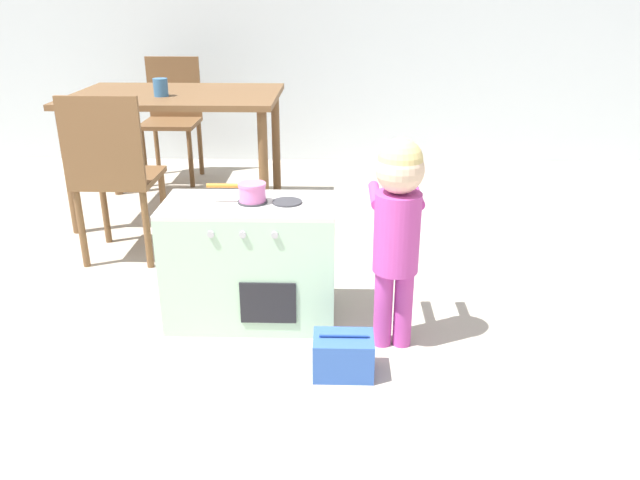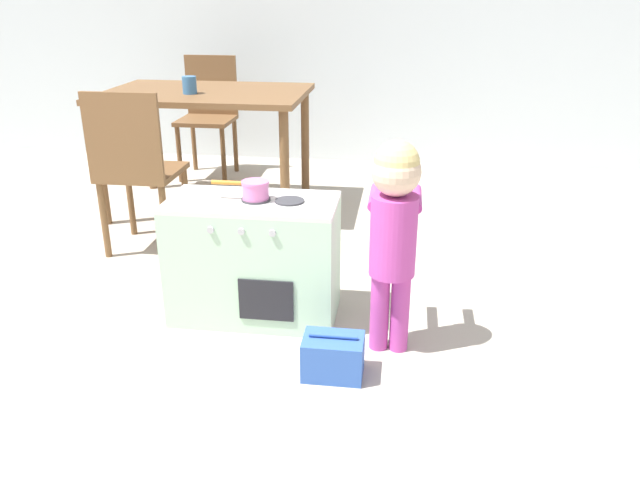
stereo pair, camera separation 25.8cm
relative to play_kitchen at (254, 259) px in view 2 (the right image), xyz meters
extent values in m
plane|color=#B2A899|center=(-0.17, -0.84, -0.27)|extent=(16.00, 16.00, 0.00)
cube|color=#B2DBB7|center=(0.00, 0.00, -0.01)|extent=(0.73, 0.37, 0.52)
cube|color=silver|center=(0.00, 0.00, 0.26)|extent=(0.73, 0.37, 0.02)
cylinder|color=#38383D|center=(0.02, 0.00, 0.28)|extent=(0.12, 0.12, 0.01)
cylinder|color=#38383D|center=(0.16, 0.00, 0.28)|extent=(0.12, 0.12, 0.01)
cube|color=black|center=(0.09, -0.19, -0.10)|extent=(0.23, 0.01, 0.18)
cylinder|color=#B2B2B7|center=(-0.13, -0.19, 0.20)|extent=(0.03, 0.01, 0.03)
cylinder|color=#B2B2B7|center=(0.00, -0.19, 0.20)|extent=(0.03, 0.01, 0.03)
cylinder|color=#B2B2B7|center=(0.13, -0.19, 0.20)|extent=(0.03, 0.01, 0.03)
cylinder|color=pink|center=(0.02, 0.00, 0.32)|extent=(0.11, 0.11, 0.08)
cylinder|color=pink|center=(0.02, 0.00, 0.35)|extent=(0.12, 0.12, 0.01)
cylinder|color=orange|center=(-0.10, 0.00, 0.35)|extent=(0.13, 0.02, 0.02)
cylinder|color=#BC429E|center=(0.56, -0.21, -0.10)|extent=(0.08, 0.08, 0.34)
cylinder|color=#BC429E|center=(0.65, -0.21, -0.10)|extent=(0.08, 0.08, 0.34)
cylinder|color=#BC429E|center=(0.61, -0.21, 0.23)|extent=(0.18, 0.18, 0.32)
sphere|color=beige|center=(0.61, -0.21, 0.48)|extent=(0.19, 0.19, 0.19)
sphere|color=#DBC17A|center=(0.61, -0.21, 0.51)|extent=(0.17, 0.17, 0.17)
cylinder|color=#BC429E|center=(0.52, -0.08, 0.34)|extent=(0.04, 0.25, 0.04)
cylinder|color=#BC429E|center=(0.69, -0.08, 0.34)|extent=(0.04, 0.25, 0.04)
cube|color=#335BB2|center=(0.40, -0.43, -0.19)|extent=(0.23, 0.16, 0.16)
cylinder|color=#335BB2|center=(0.40, -0.43, -0.10)|extent=(0.18, 0.02, 0.02)
cube|color=brown|center=(-0.63, 1.40, 0.49)|extent=(1.26, 0.88, 0.03)
cylinder|color=brown|center=(-1.20, 1.02, 0.10)|extent=(0.06, 0.06, 0.74)
cylinder|color=brown|center=(-0.06, 1.02, 0.10)|extent=(0.06, 0.06, 0.74)
cylinder|color=brown|center=(-1.20, 1.78, 0.10)|extent=(0.06, 0.06, 0.74)
cylinder|color=brown|center=(-0.06, 1.78, 0.10)|extent=(0.06, 0.06, 0.74)
cube|color=brown|center=(-0.79, 0.70, 0.17)|extent=(0.40, 0.40, 0.03)
cube|color=brown|center=(-0.79, 0.51, 0.41)|extent=(0.40, 0.02, 0.45)
cylinder|color=brown|center=(-0.96, 0.53, -0.06)|extent=(0.04, 0.04, 0.42)
cylinder|color=brown|center=(-0.62, 0.53, -0.06)|extent=(0.04, 0.04, 0.42)
cylinder|color=brown|center=(-0.96, 0.87, -0.06)|extent=(0.04, 0.04, 0.42)
cylinder|color=brown|center=(-0.62, 0.87, -0.06)|extent=(0.04, 0.04, 0.42)
cube|color=brown|center=(-0.88, 2.13, 0.17)|extent=(0.40, 0.40, 0.03)
cube|color=brown|center=(-0.88, 2.32, 0.41)|extent=(0.40, 0.02, 0.45)
cylinder|color=brown|center=(-1.05, 1.96, -0.06)|extent=(0.04, 0.04, 0.42)
cylinder|color=brown|center=(-0.71, 1.96, -0.06)|extent=(0.04, 0.04, 0.42)
cylinder|color=brown|center=(-1.05, 2.31, -0.06)|extent=(0.04, 0.04, 0.42)
cylinder|color=brown|center=(-0.71, 2.31, -0.06)|extent=(0.04, 0.04, 0.42)
cylinder|color=teal|center=(-0.68, 1.27, 0.56)|extent=(0.09, 0.09, 0.10)
camera|label=1|loc=(0.37, -2.47, 1.11)|focal=35.00mm
camera|label=2|loc=(0.63, -2.45, 1.11)|focal=35.00mm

